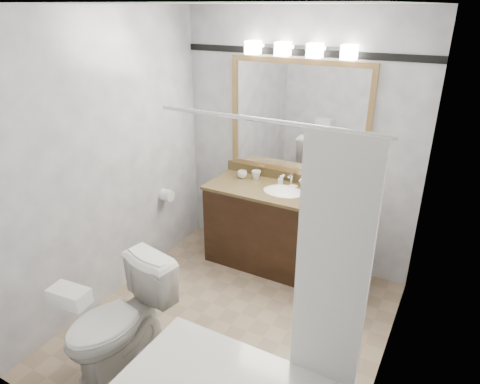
% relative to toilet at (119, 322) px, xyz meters
% --- Properties ---
extents(room, '(2.42, 2.62, 2.52)m').
position_rel_toilet_xyz_m(room, '(0.48, 0.77, 0.84)').
color(room, '#9C856A').
rests_on(room, ground).
extents(vanity, '(1.53, 0.58, 0.97)m').
position_rel_toilet_xyz_m(vanity, '(0.48, 1.79, 0.03)').
color(vanity, black).
rests_on(vanity, ground).
extents(mirror, '(1.40, 0.04, 1.10)m').
position_rel_toilet_xyz_m(mirror, '(0.48, 2.05, 1.09)').
color(mirror, '#AA824D').
rests_on(mirror, room).
extents(vanity_light_bar, '(1.02, 0.14, 0.12)m').
position_rel_toilet_xyz_m(vanity_light_bar, '(0.48, 2.00, 1.72)').
color(vanity_light_bar, silver).
rests_on(vanity_light_bar, room).
extents(accent_stripe, '(2.40, 0.01, 0.06)m').
position_rel_toilet_xyz_m(accent_stripe, '(0.48, 2.06, 1.69)').
color(accent_stripe, black).
rests_on(accent_stripe, room).
extents(tp_roll, '(0.11, 0.12, 0.12)m').
position_rel_toilet_xyz_m(tp_roll, '(-0.66, 1.43, 0.29)').
color(tp_roll, white).
rests_on(tp_roll, room).
extents(toilet, '(0.61, 0.88, 0.82)m').
position_rel_toilet_xyz_m(toilet, '(0.00, 0.00, 0.00)').
color(toilet, white).
rests_on(toilet, ground).
extents(tissue_box, '(0.26, 0.16, 0.10)m').
position_rel_toilet_xyz_m(tissue_box, '(0.00, -0.35, 0.46)').
color(tissue_box, white).
rests_on(tissue_box, toilet).
extents(coffee_maker, '(0.18, 0.23, 0.36)m').
position_rel_toilet_xyz_m(coffee_maker, '(0.92, 1.77, 0.62)').
color(coffee_maker, black).
rests_on(coffee_maker, vanity).
extents(cup_left, '(0.10, 0.10, 0.08)m').
position_rel_toilet_xyz_m(cup_left, '(-0.03, 1.90, 0.48)').
color(cup_left, white).
rests_on(cup_left, vanity).
extents(cup_right, '(0.10, 0.10, 0.09)m').
position_rel_toilet_xyz_m(cup_right, '(0.11, 1.94, 0.48)').
color(cup_right, white).
rests_on(cup_right, vanity).
extents(soap_bottle_a, '(0.06, 0.06, 0.10)m').
position_rel_toilet_xyz_m(soap_bottle_a, '(0.39, 1.91, 0.49)').
color(soap_bottle_a, white).
rests_on(soap_bottle_a, vanity).
extents(soap_bottle_b, '(0.08, 0.08, 0.09)m').
position_rel_toilet_xyz_m(soap_bottle_b, '(0.73, 1.92, 0.48)').
color(soap_bottle_b, white).
rests_on(soap_bottle_b, vanity).
extents(soap_bar, '(0.09, 0.06, 0.03)m').
position_rel_toilet_xyz_m(soap_bar, '(0.54, 1.90, 0.45)').
color(soap_bar, beige).
rests_on(soap_bar, vanity).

